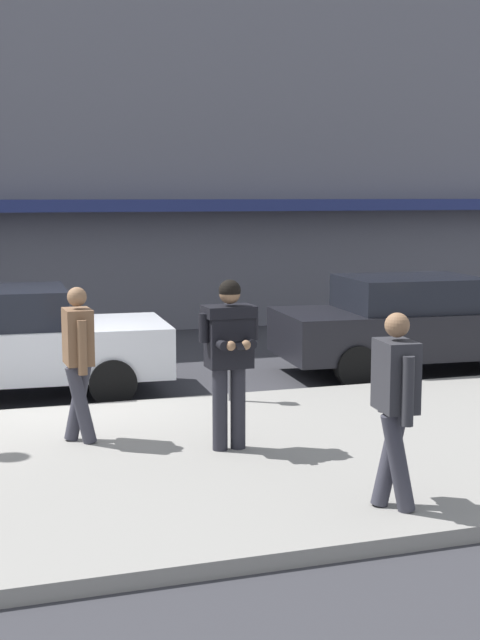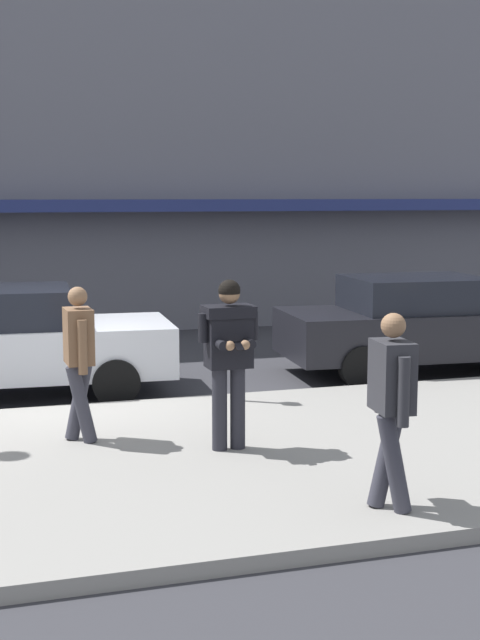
% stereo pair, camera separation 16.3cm
% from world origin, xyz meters
% --- Properties ---
extents(ground_plane, '(80.00, 80.00, 0.00)m').
position_xyz_m(ground_plane, '(0.00, 0.00, 0.00)').
color(ground_plane, '#333338').
extents(sidewalk, '(32.00, 5.30, 0.14)m').
position_xyz_m(sidewalk, '(1.00, -2.85, 0.07)').
color(sidewalk, gray).
rests_on(sidewalk, ground).
extents(curb_paint_line, '(28.00, 0.12, 0.01)m').
position_xyz_m(curb_paint_line, '(1.00, 0.05, 0.00)').
color(curb_paint_line, silver).
rests_on(curb_paint_line, ground).
extents(storefront_facade, '(28.00, 4.70, 10.20)m').
position_xyz_m(storefront_facade, '(1.00, 8.49, 5.09)').
color(storefront_facade, slate).
rests_on(storefront_facade, ground).
extents(parked_sedan_mid, '(4.60, 2.13, 1.54)m').
position_xyz_m(parked_sedan_mid, '(-0.52, 1.08, 0.79)').
color(parked_sedan_mid, silver).
rests_on(parked_sedan_mid, ground).
extents(parked_sedan_far, '(4.61, 2.15, 1.54)m').
position_xyz_m(parked_sedan_far, '(5.86, 0.92, 0.79)').
color(parked_sedan_far, black).
rests_on(parked_sedan_far, ground).
extents(man_texting_on_phone, '(0.65, 0.59, 1.81)m').
position_xyz_m(man_texting_on_phone, '(1.60, -2.75, 1.25)').
color(man_texting_on_phone, '#23232B').
rests_on(man_texting_on_phone, sidewalk).
extents(pedestrian_with_bag, '(0.35, 0.72, 1.70)m').
position_xyz_m(pedestrian_with_bag, '(2.39, -4.87, 1.11)').
color(pedestrian_with_bag, '#33333D').
rests_on(pedestrian_with_bag, sidewalk).
extents(pedestrian_dark_coat, '(0.34, 0.60, 1.70)m').
position_xyz_m(pedestrian_dark_coat, '(0.14, -1.96, 1.11)').
color(pedestrian_dark_coat, '#33333D').
rests_on(pedestrian_dark_coat, sidewalk).
extents(parking_meter, '(0.12, 0.18, 1.27)m').
position_xyz_m(parking_meter, '(2.29, -0.60, 0.97)').
color(parking_meter, '#4C4C51').
rests_on(parking_meter, sidewalk).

